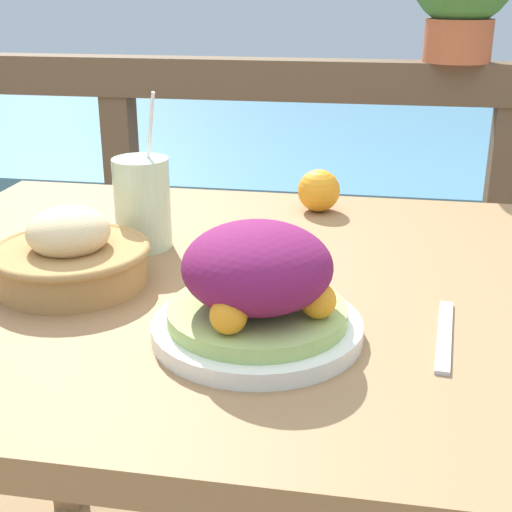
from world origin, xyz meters
The scene contains 8 objects.
patio_table centered at (0.00, 0.00, 0.66)m, with size 1.10×0.86×0.76m.
railing_fence centered at (0.00, 0.76, 0.71)m, with size 2.80×0.08×0.98m.
sea_backdrop centered at (0.00, 3.26, 0.26)m, with size 12.00×4.00×0.53m.
salad_plate centered at (0.05, -0.17, 0.82)m, with size 0.24×0.24×0.14m.
drink_glass centered at (-0.17, 0.10, 0.83)m, with size 0.08×0.09×0.24m.
bread_basket centered at (-0.22, -0.06, 0.80)m, with size 0.21×0.21×0.11m.
knife centered at (0.26, -0.13, 0.76)m, with size 0.03×0.18×0.00m.
orange_near_basket centered at (0.07, 0.33, 0.80)m, with size 0.07×0.07×0.07m.
Camera 1 is at (0.17, -0.89, 1.14)m, focal length 50.00 mm.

